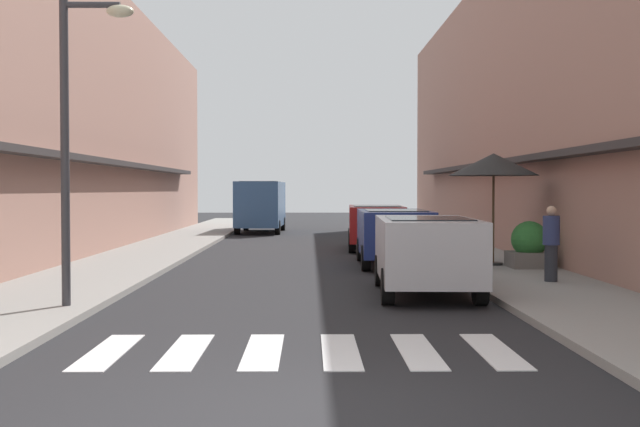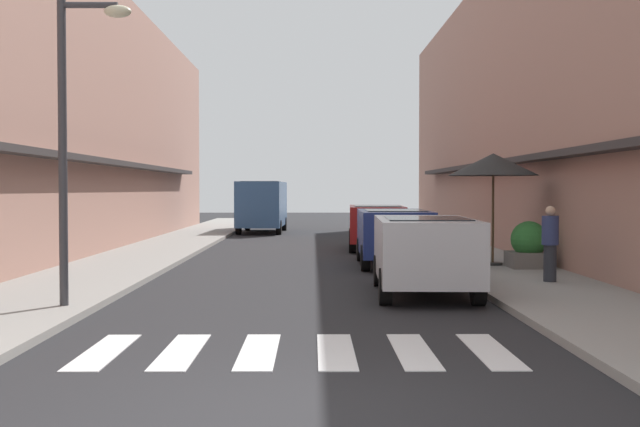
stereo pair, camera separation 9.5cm
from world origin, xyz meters
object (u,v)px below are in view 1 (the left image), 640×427
street_lamp (77,115)px  pedestrian_walking_near (551,242)px  planter_midblock (529,246)px  parked_car_near (426,246)px  delivery_van (261,202)px  cafe_umbrella (494,165)px  parked_car_far (376,222)px  parked_car_mid (394,231)px

street_lamp → pedestrian_walking_near: size_ratio=3.23×
planter_midblock → street_lamp: bearing=-145.6°
parked_car_near → delivery_van: (-4.45, 21.97, 0.48)m
planter_midblock → pedestrian_walking_near: (-0.37, -2.91, 0.30)m
parked_car_near → pedestrian_walking_near: bearing=23.4°
street_lamp → cafe_umbrella: size_ratio=1.80×
parked_car_near → planter_midblock: (3.09, 4.09, -0.29)m
parked_car_far → cafe_umbrella: bearing=-70.3°
parked_car_mid → street_lamp: size_ratio=0.84×
cafe_umbrella → planter_midblock: bearing=-42.0°
planter_midblock → pedestrian_walking_near: pedestrian_walking_near is taller
parked_car_far → pedestrian_walking_near: (2.73, -10.17, 0.00)m
street_lamp → parked_car_mid: bearing=52.8°
pedestrian_walking_near → street_lamp: bearing=-69.8°
parked_car_mid → pedestrian_walking_near: pedestrian_walking_near is taller
parked_car_near → parked_car_far: same height
delivery_van → pedestrian_walking_near: bearing=-71.0°
parked_car_mid → street_lamp: street_lamp is taller
pedestrian_walking_near → delivery_van: bearing=-161.3°
parked_car_mid → street_lamp: 10.08m
planter_midblock → cafe_umbrella: bearing=138.0°
parked_car_near → parked_car_mid: 5.75m
parked_car_mid → pedestrian_walking_near: 5.32m
parked_car_near → street_lamp: bearing=-160.7°
parked_car_far → parked_car_mid: bearing=-90.0°
parked_car_far → street_lamp: bearing=-113.8°
parked_car_far → planter_midblock: (3.09, -7.26, -0.29)m
delivery_van → planter_midblock: size_ratio=4.88×
parked_car_far → delivery_van: delivery_van is taller
delivery_van → pedestrian_walking_near: size_ratio=3.54×
delivery_van → parked_car_far: bearing=-67.3°
parked_car_mid → pedestrian_walking_near: (2.73, -4.57, 0.00)m
parked_car_far → street_lamp: size_ratio=0.89×
delivery_van → street_lamp: 24.16m
street_lamp → cafe_umbrella: street_lamp is taller
parked_car_near → parked_car_mid: (0.00, 5.75, 0.00)m
street_lamp → cafe_umbrella: (8.30, 6.82, -0.59)m
street_lamp → cafe_umbrella: bearing=39.4°
delivery_van → cafe_umbrella: cafe_umbrella is taller
street_lamp → pedestrian_walking_near: bearing=20.6°
cafe_umbrella → parked_car_near: bearing=-116.5°
street_lamp → planter_midblock: street_lamp is taller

